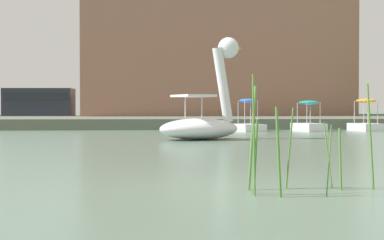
# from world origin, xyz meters

# --- Properties ---
(ground_plane) EXTENTS (460.11, 460.11, 0.00)m
(ground_plane) POSITION_xyz_m (0.00, 0.00, 0.00)
(ground_plane) COLOR #567060
(shore_bank_far) EXTENTS (123.95, 22.75, 0.54)m
(shore_bank_far) POSITION_xyz_m (0.00, 31.61, 0.27)
(shore_bank_far) COLOR #5B6051
(shore_bank_far) RESTS_ON ground_plane
(swan_boat) EXTENTS (3.34, 2.69, 3.59)m
(swan_boat) POSITION_xyz_m (0.35, 11.98, 0.82)
(swan_boat) COLOR white
(swan_boat) RESTS_ON ground_plane
(pedal_boat_blue) EXTENTS (1.57, 2.01, 1.53)m
(pedal_boat_blue) POSITION_xyz_m (2.98, 18.74, 0.40)
(pedal_boat_blue) COLOR white
(pedal_boat_blue) RESTS_ON ground_plane
(pedal_boat_teal) EXTENTS (1.41, 1.96, 1.44)m
(pedal_boat_teal) POSITION_xyz_m (5.87, 18.66, 0.46)
(pedal_boat_teal) COLOR white
(pedal_boat_teal) RESTS_ON ground_plane
(pedal_boat_orange) EXTENTS (1.31, 1.94, 1.54)m
(pedal_boat_orange) POSITION_xyz_m (8.72, 18.91, 0.47)
(pedal_boat_orange) COLOR white
(pedal_boat_orange) RESTS_ON ground_plane
(parked_van) EXTENTS (4.71, 2.07, 1.88)m
(parked_van) POSITION_xyz_m (-9.31, 31.66, 1.56)
(parked_van) COLOR #1E232D
(parked_van) RESTS_ON shore_bank_far
(apartment_block) EXTENTS (20.32, 15.13, 13.12)m
(apartment_block) POSITION_xyz_m (2.70, 36.95, 7.10)
(apartment_block) COLOR #996B56
(apartment_block) RESTS_ON shore_bank_far
(reed_clump_foreground) EXTENTS (2.61, 1.05, 1.53)m
(reed_clump_foreground) POSITION_xyz_m (0.95, -0.32, 0.59)
(reed_clump_foreground) COLOR #4C7F33
(reed_clump_foreground) RESTS_ON ground_plane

